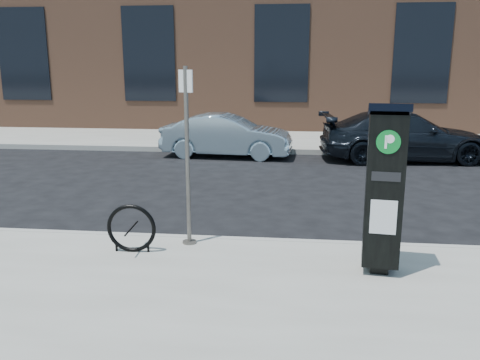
# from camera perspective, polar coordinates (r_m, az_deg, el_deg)

# --- Properties ---
(ground) EXTENTS (120.00, 120.00, 0.00)m
(ground) POSITION_cam_1_polar(r_m,az_deg,el_deg) (7.80, 1.64, -7.60)
(ground) COLOR black
(ground) RESTS_ON ground
(sidewalk_far) EXTENTS (60.00, 12.00, 0.15)m
(sidewalk_far) POSITION_cam_1_polar(r_m,az_deg,el_deg) (21.44, 4.69, 6.02)
(sidewalk_far) COLOR gray
(sidewalk_far) RESTS_ON ground
(curb_near) EXTENTS (60.00, 0.12, 0.16)m
(curb_near) POSITION_cam_1_polar(r_m,az_deg,el_deg) (7.75, 1.63, -7.14)
(curb_near) COLOR #9E9B93
(curb_near) RESTS_ON ground
(curb_far) EXTENTS (60.00, 0.12, 0.16)m
(curb_far) POSITION_cam_1_polar(r_m,az_deg,el_deg) (15.53, 4.04, 3.24)
(curb_far) COLOR #9E9B93
(curb_far) RESTS_ON ground
(building) EXTENTS (28.00, 10.05, 8.25)m
(building) POSITION_cam_1_polar(r_m,az_deg,el_deg) (24.30, 5.09, 16.48)
(building) COLOR brown
(building) RESTS_ON ground
(parking_kiosk) EXTENTS (0.54, 0.49, 2.15)m
(parking_kiosk) POSITION_cam_1_polar(r_m,az_deg,el_deg) (6.49, 15.90, -0.85)
(parking_kiosk) COLOR black
(parking_kiosk) RESTS_ON sidewalk_near
(sign_pole) EXTENTS (0.21, 0.20, 2.56)m
(sign_pole) POSITION_cam_1_polar(r_m,az_deg,el_deg) (7.25, -5.92, 2.41)
(sign_pole) COLOR #4C4843
(sign_pole) RESTS_ON sidewalk_near
(bike_rack) EXTENTS (0.70, 0.08, 0.70)m
(bike_rack) POSITION_cam_1_polar(r_m,az_deg,el_deg) (7.28, -12.10, -5.36)
(bike_rack) COLOR black
(bike_rack) RESTS_ON sidewalk_near
(car_silver) EXTENTS (3.86, 1.56, 1.25)m
(car_silver) POSITION_cam_1_polar(r_m,az_deg,el_deg) (14.95, -1.50, 5.00)
(car_silver) COLOR #99B3C2
(car_silver) RESTS_ON ground
(car_dark) EXTENTS (4.88, 2.31, 1.37)m
(car_dark) POSITION_cam_1_polar(r_m,az_deg,el_deg) (15.13, 18.01, 4.70)
(car_dark) COLOR black
(car_dark) RESTS_ON ground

